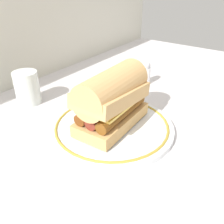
# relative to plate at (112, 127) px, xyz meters

# --- Properties ---
(ground_plane) EXTENTS (1.50, 1.50, 0.00)m
(ground_plane) POSITION_rel_plate_xyz_m (0.01, -0.03, -0.01)
(ground_plane) COLOR silver
(plate) EXTENTS (0.27, 0.27, 0.01)m
(plate) POSITION_rel_plate_xyz_m (0.00, 0.00, 0.00)
(plate) COLOR white
(plate) RESTS_ON ground_plane
(sausage_sandwich) EXTENTS (0.18, 0.09, 0.12)m
(sausage_sandwich) POSITION_rel_plate_xyz_m (-0.00, 0.00, 0.07)
(sausage_sandwich) COLOR tan
(sausage_sandwich) RESTS_ON plate
(drinking_glass) EXTENTS (0.06, 0.06, 0.09)m
(drinking_glass) POSITION_rel_plate_xyz_m (-0.02, 0.25, 0.03)
(drinking_glass) COLOR silver
(drinking_glass) RESTS_ON ground_plane
(salt_shaker) EXTENTS (0.03, 0.03, 0.07)m
(salt_shaker) POSITION_rel_plate_xyz_m (0.26, 0.06, 0.03)
(salt_shaker) COLOR white
(salt_shaker) RESTS_ON ground_plane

